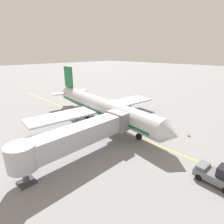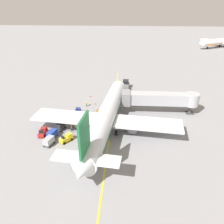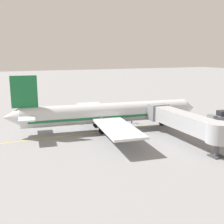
{
  "view_description": "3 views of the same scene",
  "coord_description": "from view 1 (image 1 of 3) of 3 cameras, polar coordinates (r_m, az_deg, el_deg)",
  "views": [
    {
      "loc": [
        23.09,
        27.37,
        14.26
      ],
      "look_at": [
        -1.19,
        3.07,
        2.57
      ],
      "focal_mm": 28.37,
      "sensor_mm": 36.0,
      "label": 1
    },
    {
      "loc": [
        2.94,
        -39.89,
        24.26
      ],
      "look_at": [
        0.36,
        0.43,
        3.85
      ],
      "focal_mm": 35.99,
      "sensor_mm": 36.0,
      "label": 2
    },
    {
      "loc": [
        45.75,
        -19.16,
        14.16
      ],
      "look_at": [
        -2.67,
        1.72,
        2.93
      ],
      "focal_mm": 43.67,
      "sensor_mm": 36.0,
      "label": 3
    }
  ],
  "objects": [
    {
      "name": "safety_cone_nose_left",
      "position": [
        34.53,
        23.57,
        -6.76
      ],
      "size": [
        0.36,
        0.36,
        0.59
      ],
      "color": "black",
      "rests_on": "ground"
    },
    {
      "name": "parked_airliner",
      "position": [
        38.0,
        -3.81,
        1.81
      ],
      "size": [
        30.4,
        37.34,
        10.63
      ],
      "color": "silver",
      "rests_on": "ground"
    },
    {
      "name": "baggage_tug_spare",
      "position": [
        46.79,
        -1.03,
        1.96
      ],
      "size": [
        2.49,
        2.71,
        1.62
      ],
      "color": "gold",
      "rests_on": "ground"
    },
    {
      "name": "ground_crew_marshaller",
      "position": [
        36.64,
        14.86,
        -3.17
      ],
      "size": [
        0.31,
        0.73,
        1.69
      ],
      "color": "#232328",
      "rests_on": "ground"
    },
    {
      "name": "pushback_tractor",
      "position": [
        24.3,
        30.94,
        -17.04
      ],
      "size": [
        2.42,
        4.5,
        2.4
      ],
      "color": "slate",
      "rests_on": "ground"
    },
    {
      "name": "baggage_cart_third_in_train",
      "position": [
        49.63,
        0.29,
        3.23
      ],
      "size": [
        1.9,
        2.97,
        1.58
      ],
      "color": "#4C4C51",
      "rests_on": "ground"
    },
    {
      "name": "ground_crew_loader",
      "position": [
        44.13,
        2.3,
        1.22
      ],
      "size": [
        0.4,
        0.69,
        1.69
      ],
      "color": "#232328",
      "rests_on": "ground"
    },
    {
      "name": "baggage_tug_trailing",
      "position": [
        49.21,
        4.76,
        2.75
      ],
      "size": [
        1.32,
        2.52,
        1.62
      ],
      "color": "#B21E1E",
      "rests_on": "ground"
    },
    {
      "name": "safety_cone_nose_right",
      "position": [
        34.63,
        15.31,
        -5.72
      ],
      "size": [
        0.36,
        0.36,
        0.59
      ],
      "color": "black",
      "rests_on": "ground"
    },
    {
      "name": "jet_bridge",
      "position": [
        24.71,
        -10.91,
        -7.49
      ],
      "size": [
        17.85,
        3.5,
        4.98
      ],
      "color": "#A8AAAF",
      "rests_on": "ground"
    },
    {
      "name": "gate_lead_in_line",
      "position": [
        38.54,
        -4.49,
        -2.98
      ],
      "size": [
        0.24,
        80.0,
        0.01
      ],
      "primitive_type": "cube",
      "color": "gold",
      "rests_on": "ground"
    },
    {
      "name": "baggage_tug_lead",
      "position": [
        40.02,
        10.13,
        -1.3
      ],
      "size": [
        1.35,
        2.54,
        1.62
      ],
      "color": "#1E339E",
      "rests_on": "ground"
    },
    {
      "name": "ground_crew_wing_walker",
      "position": [
        36.24,
        6.42,
        -2.87
      ],
      "size": [
        0.72,
        0.25,
        1.69
      ],
      "color": "#232328",
      "rests_on": "ground"
    },
    {
      "name": "ground_plane",
      "position": [
        38.54,
        -4.49,
        -2.98
      ],
      "size": [
        400.0,
        400.0,
        0.0
      ],
      "primitive_type": "plane",
      "color": "gray"
    },
    {
      "name": "baggage_cart_front",
      "position": [
        45.53,
        4.68,
        1.73
      ],
      "size": [
        1.9,
        2.97,
        1.58
      ],
      "color": "#4C4C51",
      "rests_on": "ground"
    },
    {
      "name": "baggage_cart_second_in_train",
      "position": [
        48.04,
        2.52,
        2.69
      ],
      "size": [
        1.9,
        2.97,
        1.58
      ],
      "color": "#4C4C51",
      "rests_on": "ground"
    }
  ]
}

